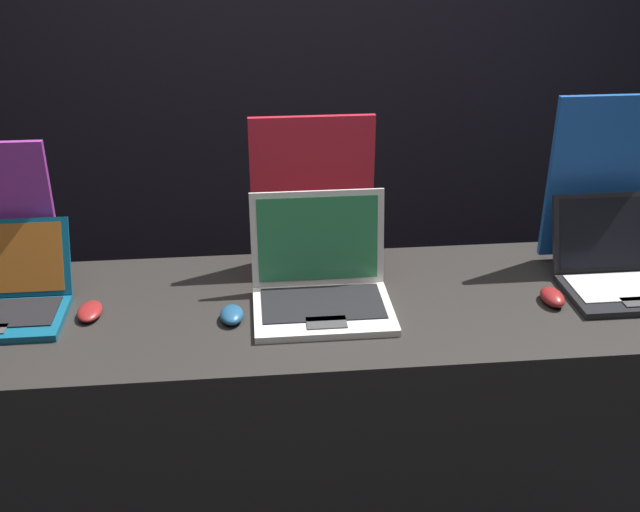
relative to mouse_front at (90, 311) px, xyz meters
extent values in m
cube|color=black|center=(0.63, 1.30, 0.53)|extent=(8.00, 0.05, 2.80)
cube|color=#282623|center=(0.63, 0.01, -0.44)|extent=(2.26, 0.68, 0.86)
cube|color=#0F5170|center=(-0.25, 0.14, 0.11)|extent=(0.38, 0.09, 0.21)
cube|color=#A5591E|center=(-0.25, 0.13, 0.11)|extent=(0.34, 0.08, 0.18)
ellipsoid|color=maroon|center=(0.00, 0.00, 0.00)|extent=(0.07, 0.11, 0.03)
cube|color=black|center=(-0.25, 0.21, 0.00)|extent=(0.16, 0.07, 0.02)
cube|color=purple|center=(-0.25, 0.21, 0.22)|extent=(0.29, 0.02, 0.42)
cube|color=silver|center=(0.64, -0.05, 0.00)|extent=(0.39, 0.28, 0.02)
cube|color=black|center=(0.64, -0.03, 0.01)|extent=(0.34, 0.20, 0.00)
cube|color=#3F3F42|center=(0.64, -0.14, 0.01)|extent=(0.11, 0.06, 0.00)
cube|color=silver|center=(0.64, 0.11, 0.14)|extent=(0.39, 0.05, 0.28)
cube|color=#2D7F4C|center=(0.64, 0.10, 0.14)|extent=(0.35, 0.04, 0.24)
ellipsoid|color=navy|center=(0.39, -0.06, 0.00)|extent=(0.06, 0.10, 0.03)
cube|color=black|center=(0.64, 0.28, 0.00)|extent=(0.21, 0.07, 0.02)
cube|color=red|center=(0.64, 0.28, 0.23)|extent=(0.37, 0.02, 0.45)
cube|color=black|center=(1.53, -0.04, 0.00)|extent=(0.35, 0.24, 0.02)
cube|color=#B7B7B7|center=(1.53, -0.02, 0.01)|extent=(0.31, 0.17, 0.00)
cube|color=#3F3F42|center=(1.53, -0.11, 0.01)|extent=(0.10, 0.05, 0.00)
cube|color=black|center=(1.53, 0.12, 0.12)|extent=(0.35, 0.10, 0.23)
cube|color=black|center=(1.53, 0.11, 0.12)|extent=(0.31, 0.08, 0.20)
ellipsoid|color=maroon|center=(1.30, -0.06, 0.00)|extent=(0.06, 0.10, 0.04)
cube|color=black|center=(1.53, 0.21, 0.00)|extent=(0.19, 0.07, 0.02)
cube|color=#1E59B2|center=(1.53, 0.21, 0.26)|extent=(0.35, 0.02, 0.50)
camera|label=1|loc=(0.46, -1.84, 1.04)|focal=42.00mm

